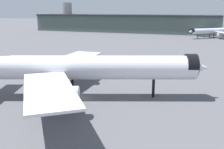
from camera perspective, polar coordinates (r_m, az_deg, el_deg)
ground at (r=61.33m, az=-6.52°, el=-5.09°), size 900.00×900.00×0.00m
airliner_near_gate at (r=60.19m, az=-7.07°, el=1.40°), size 57.18×50.95×15.78m
airliner_far_taxiway at (r=200.42m, az=20.63°, el=8.83°), size 32.50×29.91×11.19m
terminal_building at (r=240.98m, az=2.05°, el=11.13°), size 165.00×35.21×26.04m
baggage_cart_trailing at (r=92.65m, az=0.07°, el=2.18°), size 2.75×2.48×1.82m
traffic_cone_wingtip at (r=93.16m, az=-13.72°, el=1.44°), size 0.54×0.54×0.67m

